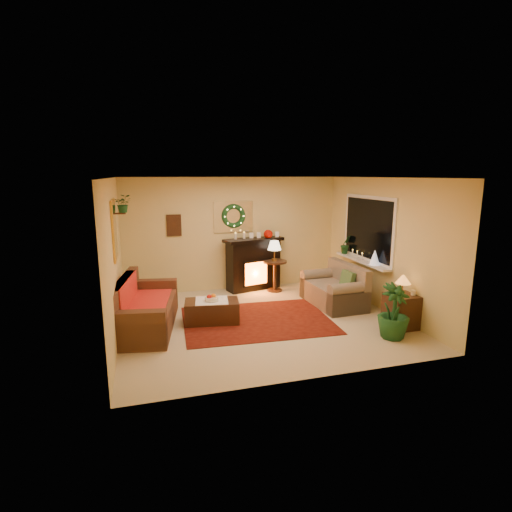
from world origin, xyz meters
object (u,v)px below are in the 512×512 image
object	(u,v)px
end_table_square	(401,313)
coffee_table	(212,311)
side_table_round	(275,277)
sofa	(146,304)
fireplace	(253,266)
loveseat	(333,285)

from	to	relation	value
end_table_square	coffee_table	world-z (taller)	end_table_square
side_table_round	end_table_square	distance (m)	3.10
sofa	side_table_round	world-z (taller)	sofa
fireplace	coffee_table	bearing A→B (deg)	-139.01
loveseat	coffee_table	bearing A→B (deg)	-176.01
coffee_table	end_table_square	bearing A→B (deg)	-11.44
end_table_square	coffee_table	size ratio (longest dim) A/B	0.62
loveseat	side_table_round	world-z (taller)	loveseat
fireplace	side_table_round	size ratio (longest dim) A/B	1.74
sofa	loveseat	size ratio (longest dim) A/B	1.41
fireplace	sofa	bearing A→B (deg)	-157.52
fireplace	end_table_square	world-z (taller)	fireplace
side_table_round	coffee_table	world-z (taller)	side_table_round
loveseat	side_table_round	distance (m)	1.54
side_table_round	end_table_square	xyz separation A→B (m)	(1.41, -2.76, -0.05)
fireplace	loveseat	distance (m)	2.03
coffee_table	fireplace	bearing A→B (deg)	63.97
fireplace	end_table_square	size ratio (longest dim) A/B	2.08
end_table_square	fireplace	bearing A→B (deg)	121.06
loveseat	end_table_square	size ratio (longest dim) A/B	2.43
sofa	side_table_round	distance (m)	3.27
end_table_square	loveseat	bearing A→B (deg)	110.96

